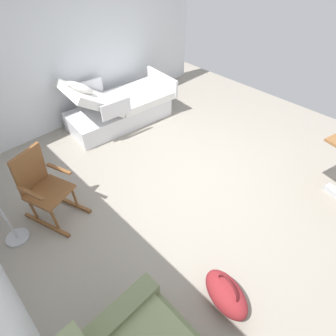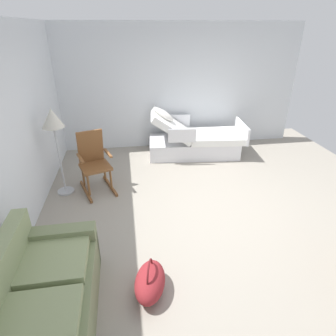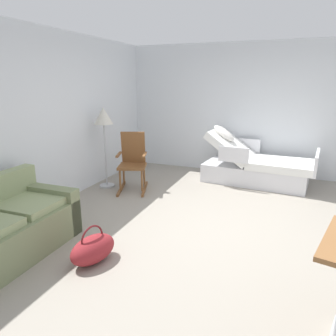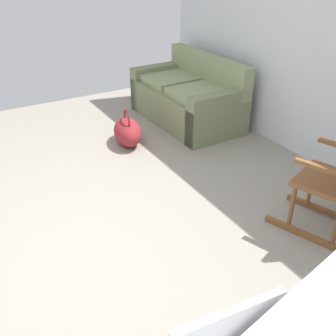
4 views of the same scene
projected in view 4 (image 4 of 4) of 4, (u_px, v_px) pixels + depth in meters
name	position (u px, v px, depth m)	size (l,w,h in m)	color
ground_plane	(85.00, 245.00, 3.13)	(6.78, 6.78, 0.00)	gray
couch	(188.00, 99.00, 5.20)	(1.61, 0.87, 0.85)	#737D57
duffel_bag	(128.00, 132.00, 4.66)	(0.62, 0.45, 0.43)	maroon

